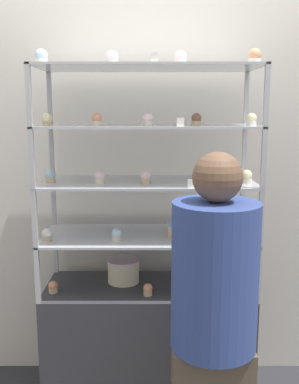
# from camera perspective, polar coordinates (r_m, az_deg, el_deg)

# --- Properties ---
(back_wall) EXTENTS (8.00, 0.05, 2.60)m
(back_wall) POSITION_cam_1_polar(r_m,az_deg,el_deg) (2.87, 0.03, 1.72)
(back_wall) COLOR silver
(back_wall) RESTS_ON ground_plane
(display_base) EXTENTS (1.18, 0.49, 0.73)m
(display_base) POSITION_cam_1_polar(r_m,az_deg,el_deg) (2.81, 0.00, -18.77)
(display_base) COLOR #333338
(display_base) RESTS_ON ground_plane
(display_riser_lower) EXTENTS (1.18, 0.49, 0.31)m
(display_riser_lower) POSITION_cam_1_polar(r_m,az_deg,el_deg) (2.55, 0.00, -5.87)
(display_riser_lower) COLOR #B7B7BC
(display_riser_lower) RESTS_ON display_base
(display_riser_middle) EXTENTS (1.18, 0.49, 0.31)m
(display_riser_middle) POSITION_cam_1_polar(r_m,az_deg,el_deg) (2.48, 0.00, 0.94)
(display_riser_middle) COLOR #B7B7BC
(display_riser_middle) RESTS_ON display_riser_lower
(display_riser_upper) EXTENTS (1.18, 0.49, 0.31)m
(display_riser_upper) POSITION_cam_1_polar(r_m,az_deg,el_deg) (2.45, 0.00, 8.04)
(display_riser_upper) COLOR #B7B7BC
(display_riser_upper) RESTS_ON display_riser_middle
(display_riser_top) EXTENTS (1.18, 0.49, 0.31)m
(display_riser_top) POSITION_cam_1_polar(r_m,az_deg,el_deg) (2.46, 0.00, 15.22)
(display_riser_top) COLOR #B7B7BC
(display_riser_top) RESTS_ON display_riser_upper
(layer_cake_centerpiece) EXTENTS (0.19, 0.19, 0.14)m
(layer_cake_centerpiece) POSITION_cam_1_polar(r_m,az_deg,el_deg) (2.69, -3.14, -9.92)
(layer_cake_centerpiece) COLOR beige
(layer_cake_centerpiece) RESTS_ON display_base
(sheet_cake_frosted) EXTENTS (0.19, 0.15, 0.07)m
(sheet_cake_frosted) POSITION_cam_1_polar(r_m,az_deg,el_deg) (2.55, 4.66, -4.71)
(sheet_cake_frosted) COLOR #DBBC84
(sheet_cake_frosted) RESTS_ON display_riser_lower
(cupcake_0) EXTENTS (0.05, 0.05, 0.07)m
(cupcake_0) POSITION_cam_1_polar(r_m,az_deg,el_deg) (2.60, -11.95, -11.72)
(cupcake_0) COLOR #CCB28C
(cupcake_0) RESTS_ON display_base
(cupcake_1) EXTENTS (0.05, 0.05, 0.07)m
(cupcake_1) POSITION_cam_1_polar(r_m,az_deg,el_deg) (2.51, -0.05, -12.30)
(cupcake_1) COLOR #CCB28C
(cupcake_1) RESTS_ON display_base
(cupcake_2) EXTENTS (0.05, 0.05, 0.07)m
(cupcake_2) POSITION_cam_1_polar(r_m,az_deg,el_deg) (2.60, 6.01, -11.54)
(cupcake_2) COLOR beige
(cupcake_2) RESTS_ON display_base
(cupcake_3) EXTENTS (0.05, 0.05, 0.07)m
(cupcake_3) POSITION_cam_1_polar(r_m,az_deg,el_deg) (2.58, 11.95, -11.94)
(cupcake_3) COLOR white
(cupcake_3) RESTS_ON display_base
(price_tag_0) EXTENTS (0.04, 0.00, 0.04)m
(price_tag_0) POSITION_cam_1_polar(r_m,az_deg,el_deg) (2.45, 7.30, -13.28)
(price_tag_0) COLOR white
(price_tag_0) RESTS_ON display_base
(cupcake_4) EXTENTS (0.06, 0.06, 0.07)m
(cupcake_4) POSITION_cam_1_polar(r_m,az_deg,el_deg) (2.49, -12.68, -5.32)
(cupcake_4) COLOR #CCB28C
(cupcake_4) RESTS_ON display_riser_lower
(cupcake_5) EXTENTS (0.06, 0.06, 0.07)m
(cupcake_5) POSITION_cam_1_polar(r_m,az_deg,el_deg) (2.44, -3.98, -5.43)
(cupcake_5) COLOR beige
(cupcake_5) RESTS_ON display_riser_lower
(cupcake_6) EXTENTS (0.06, 0.06, 0.07)m
(cupcake_6) POSITION_cam_1_polar(r_m,az_deg,el_deg) (2.55, 11.98, -4.90)
(cupcake_6) COLOR #CCB28C
(cupcake_6) RESTS_ON display_riser_lower
(price_tag_1) EXTENTS (0.04, 0.00, 0.04)m
(price_tag_1) POSITION_cam_1_polar(r_m,az_deg,el_deg) (2.35, 8.88, -6.37)
(price_tag_1) COLOR white
(price_tag_1) RESTS_ON display_riser_lower
(cupcake_7) EXTENTS (0.06, 0.06, 0.07)m
(cupcake_7) POSITION_cam_1_polar(r_m,az_deg,el_deg) (2.49, -12.28, 2.00)
(cupcake_7) COLOR #CCB28C
(cupcake_7) RESTS_ON display_riser_middle
(cupcake_8) EXTENTS (0.06, 0.06, 0.07)m
(cupcake_8) POSITION_cam_1_polar(r_m,az_deg,el_deg) (2.41, -6.13, 1.88)
(cupcake_8) COLOR beige
(cupcake_8) RESTS_ON display_riser_middle
(cupcake_9) EXTENTS (0.06, 0.06, 0.07)m
(cupcake_9) POSITION_cam_1_polar(r_m,az_deg,el_deg) (2.40, -0.30, 1.90)
(cupcake_9) COLOR #CCB28C
(cupcake_9) RESTS_ON display_riser_middle
(cupcake_10) EXTENTS (0.06, 0.06, 0.07)m
(cupcake_10) POSITION_cam_1_polar(r_m,az_deg,el_deg) (2.37, 6.68, 1.74)
(cupcake_10) COLOR beige
(cupcake_10) RESTS_ON display_riser_middle
(cupcake_11) EXTENTS (0.06, 0.06, 0.07)m
(cupcake_11) POSITION_cam_1_polar(r_m,az_deg,el_deg) (2.47, 12.42, 1.91)
(cupcake_11) COLOR beige
(cupcake_11) RESTS_ON display_riser_middle
(price_tag_2) EXTENTS (0.04, 0.00, 0.04)m
(price_tag_2) POSITION_cam_1_polar(r_m,az_deg,el_deg) (2.27, 5.52, 1.04)
(price_tag_2) COLOR white
(price_tag_2) RESTS_ON display_riser_middle
(cupcake_12) EXTENTS (0.05, 0.05, 0.06)m
(cupcake_12) POSITION_cam_1_polar(r_m,az_deg,el_deg) (2.42, -12.68, 8.95)
(cupcake_12) COLOR #CCB28C
(cupcake_12) RESTS_ON display_riser_upper
(cupcake_13) EXTENTS (0.05, 0.05, 0.06)m
(cupcake_13) POSITION_cam_1_polar(r_m,az_deg,el_deg) (2.37, -6.52, 9.11)
(cupcake_13) COLOR beige
(cupcake_13) RESTS_ON display_riser_upper
(cupcake_14) EXTENTS (0.05, 0.05, 0.06)m
(cupcake_14) POSITION_cam_1_polar(r_m,az_deg,el_deg) (2.33, -0.00, 9.15)
(cupcake_14) COLOR beige
(cupcake_14) RESTS_ON display_riser_upper
(cupcake_15) EXTENTS (0.05, 0.05, 0.06)m
(cupcake_15) POSITION_cam_1_polar(r_m,az_deg,el_deg) (2.42, 6.18, 9.14)
(cupcake_15) COLOR #CCB28C
(cupcake_15) RESTS_ON display_riser_upper
(cupcake_16) EXTENTS (0.05, 0.05, 0.06)m
(cupcake_16) POSITION_cam_1_polar(r_m,az_deg,el_deg) (2.42, 13.04, 8.94)
(cupcake_16) COLOR white
(cupcake_16) RESTS_ON display_riser_upper
(price_tag_3) EXTENTS (0.04, 0.00, 0.04)m
(price_tag_3) POSITION_cam_1_polar(r_m,az_deg,el_deg) (2.23, 4.16, 8.84)
(price_tag_3) COLOR white
(price_tag_3) RESTS_ON display_riser_upper
(cupcake_17) EXTENTS (0.06, 0.06, 0.08)m
(cupcake_17) POSITION_cam_1_polar(r_m,az_deg,el_deg) (2.41, -13.36, 16.35)
(cupcake_17) COLOR beige
(cupcake_17) RESTS_ON display_riser_top
(cupcake_18) EXTENTS (0.06, 0.06, 0.08)m
(cupcake_18) POSITION_cam_1_polar(r_m,az_deg,el_deg) (2.43, -4.55, 16.55)
(cupcake_18) COLOR beige
(cupcake_18) RESTS_ON display_riser_top
(cupcake_19) EXTENTS (0.06, 0.06, 0.08)m
(cupcake_19) POSITION_cam_1_polar(r_m,az_deg,el_deg) (2.43, 4.19, 16.56)
(cupcake_19) COLOR white
(cupcake_19) RESTS_ON display_riser_top
(cupcake_20) EXTENTS (0.06, 0.06, 0.08)m
(cupcake_20) POSITION_cam_1_polar(r_m,az_deg,el_deg) (2.39, 13.44, 16.40)
(cupcake_20) COLOR beige
(cupcake_20) RESTS_ON display_riser_top
(price_tag_4) EXTENTS (0.04, 0.00, 0.04)m
(price_tag_4) POSITION_cam_1_polar(r_m,az_deg,el_deg) (2.24, 0.84, 16.75)
(price_tag_4) COLOR white
(price_tag_4) RESTS_ON display_riser_top
(customer_figure) EXTENTS (0.37, 0.37, 1.57)m
(customer_figure) POSITION_cam_1_polar(r_m,az_deg,el_deg) (2.02, 8.32, -16.03)
(customer_figure) COLOR brown
(customer_figure) RESTS_ON ground_plane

